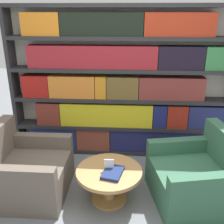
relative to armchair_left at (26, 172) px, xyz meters
The scene contains 7 objects.
ground_plane 1.09m from the armchair_left, ahead, with size 14.00×14.00×0.00m, color slate.
bookshelf 1.66m from the armchair_left, 45.12° to the left, with size 3.06×0.30×2.08m.
armchair_left is the anchor object (origin of this frame).
armchair_right 1.93m from the armchair_left, ahead, with size 1.00×1.01×0.80m.
coffee_table 0.97m from the armchair_left, ahead, with size 0.72×0.72×0.39m.
table_sign 0.98m from the armchair_left, ahead, with size 0.10×0.06×0.13m.
stray_book 1.03m from the armchair_left, ahead, with size 0.25×0.31×0.03m.
Camera 1 is at (0.11, -2.31, 2.00)m, focal length 42.00 mm.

